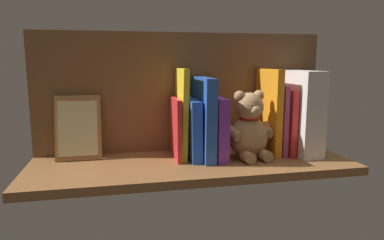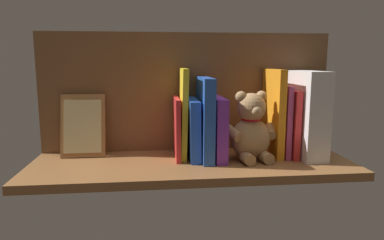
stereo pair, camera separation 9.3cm
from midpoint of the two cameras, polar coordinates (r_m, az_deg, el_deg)
The scene contains 13 objects.
ground_plane at distance 96.00cm, azimuth 2.80°, elevation -7.32°, with size 86.32×30.50×2.20cm, color brown.
shelf_back_panel at distance 105.11cm, azimuth 1.77°, elevation 4.55°, with size 86.32×1.50×35.14cm, color brown.
dictionary_thick_white at distance 105.37cm, azimuth 20.48°, elevation 0.94°, with size 6.39×18.86×24.15cm, color white.
book_0 at distance 105.31cm, azimuth 17.81°, elevation -0.36°, with size 1.72×15.77×18.89cm, color red.
book_1 at distance 104.72cm, azimuth 16.72°, elevation -0.01°, with size 1.50×15.04×20.16cm, color #B23F72.
book_2 at distance 103.59cm, azimuth 15.65°, elevation 1.18°, with size 2.01×14.98×24.58cm, color orange.
teddy_bear at distance 97.56cm, azimuth 12.30°, elevation -1.56°, with size 15.23×12.95×18.90cm.
book_3 at distance 98.05cm, azimuth 6.82°, elevation -1.23°, with size 3.05×17.51×17.04cm, color purple.
book_4 at distance 96.66cm, azimuth 4.89°, elevation 0.28°, with size 2.98×17.92×22.45cm, color blue.
book_5 at distance 97.49cm, azimuth 2.85°, elevation -1.40°, with size 2.76×16.09×16.48cm, color blue.
book_6 at distance 97.66cm, azimuth 1.24°, elevation 1.12°, with size 1.55×13.54×24.85cm, color yellow.
book_7 at distance 97.54cm, azimuth 0.22°, elevation -1.28°, with size 1.21×14.70×16.81cm, color red.
picture_frame_leaning at distance 102.14cm, azimuth -14.91°, elevation -0.96°, with size 12.27×5.74×17.65cm.
Camera 2 is at (10.06, 91.42, 26.80)cm, focal length 32.64 mm.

